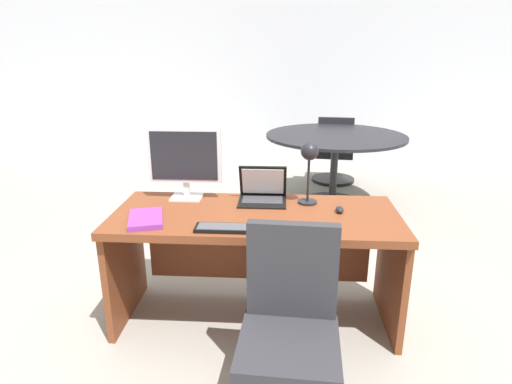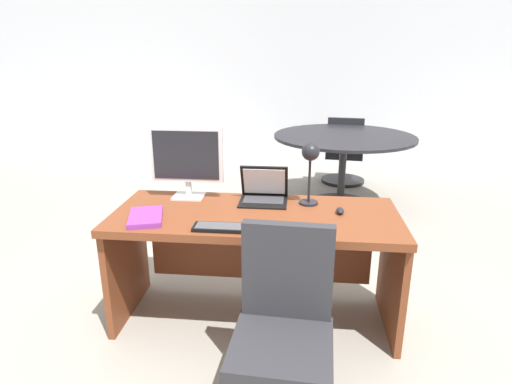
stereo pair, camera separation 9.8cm
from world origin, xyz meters
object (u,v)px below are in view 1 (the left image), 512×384
desk_lamp (309,160)px  meeting_table (335,152)px  office_chair (289,343)px  meeting_chair_near (334,156)px  keyboard (230,228)px  laptop (263,190)px  book (146,219)px  monitor (185,158)px  mouse (340,209)px  desk (256,239)px

desk_lamp → meeting_table: (0.40, 2.03, -0.41)m
desk_lamp → office_chair: desk_lamp is taller
meeting_chair_near → keyboard: bearing=-105.8°
laptop → meeting_chair_near: size_ratio=0.35×
laptop → meeting_chair_near: bearing=74.4°
book → office_chair: (0.82, -0.53, -0.40)m
monitor → meeting_table: (1.19, 1.96, -0.39)m
mouse → meeting_table: 2.17m
mouse → office_chair: (-0.30, -0.74, -0.40)m
monitor → mouse: 1.03m
monitor → keyboard: (0.35, -0.51, -0.26)m
laptop → meeting_chair_near: (0.80, 2.85, -0.45)m
meeting_table → office_chair: bearing=-100.2°
office_chair → meeting_chair_near: 3.83m
desk_lamp → meeting_chair_near: size_ratio=0.46×
mouse → meeting_table: bearing=84.2°
desk → keyboard: 0.39m
monitor → book: bearing=-109.6°
mouse → office_chair: bearing=-112.1°
meeting_chair_near → office_chair: bearing=-99.4°
mouse → keyboard: bearing=-153.8°
meeting_chair_near → meeting_table: bearing=-96.8°
book → laptop: bearing=32.1°
laptop → desk_lamp: 0.37m
office_chair → meeting_table: (0.52, 2.90, 0.26)m
mouse → book: size_ratio=0.26×
meeting_chair_near → desk: bearing=-105.2°
meeting_table → book: bearing=-119.5°
mouse → meeting_table: meeting_table is taller
keyboard → meeting_table: 2.61m
desk → office_chair: (0.20, -0.74, -0.19)m
mouse → office_chair: 0.90m
keyboard → book: (-0.50, 0.09, 0.00)m
desk → desk_lamp: (0.32, 0.13, 0.48)m
laptop → keyboard: (-0.15, -0.50, -0.06)m
office_chair → book: bearing=147.1°
laptop → keyboard: laptop is taller
laptop → desk_lamp: desk_lamp is taller
keyboard → book: bearing=169.2°
office_chair → meeting_table: bearing=79.8°
desk → meeting_table: size_ratio=1.15×
desk → office_chair: bearing=-74.8°
book → keyboard: bearing=-10.8°
laptop → mouse: size_ratio=3.63×
monitor → laptop: bearing=-0.6°
desk_lamp → laptop: bearing=167.3°
desk → monitor: bearing=157.3°
keyboard → desk_lamp: size_ratio=0.96×
laptop → office_chair: 1.05m
laptop → meeting_table: bearing=70.6°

